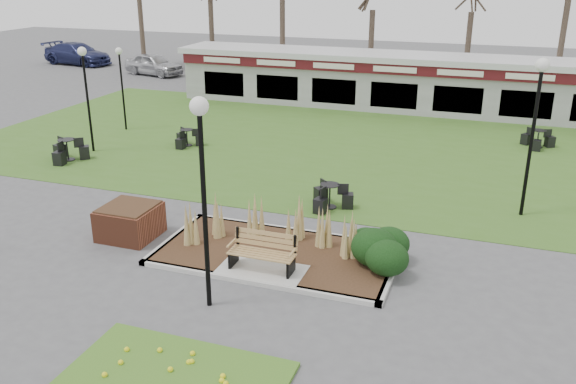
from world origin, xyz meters
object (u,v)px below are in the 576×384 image
(lamp_post_far_right, at_px, (537,103))
(bistro_set_c, at_px, (330,200))
(car_black, at_px, (236,65))
(brick_planter, at_px, (130,221))
(bistro_set_a, at_px, (68,153))
(bistro_set_b, at_px, (187,140))
(car_silver, at_px, (154,64))
(lamp_post_near_right, at_px, (202,158))
(lamp_post_mid_left, at_px, (85,76))
(car_blue, at_px, (77,54))
(food_pavilion, at_px, (399,81))
(lamp_post_far_left, at_px, (121,70))
(park_bench, at_px, (263,251))
(bistro_set_d, at_px, (537,142))

(lamp_post_far_right, distance_m, bistro_set_c, 6.81)
(lamp_post_far_right, xyz_separation_m, bistro_set_c, (-5.81, -1.41, -3.26))
(car_black, bearing_deg, brick_planter, -166.65)
(bistro_set_a, relative_size, bistro_set_b, 1.19)
(lamp_post_far_right, height_order, car_silver, lamp_post_far_right)
(lamp_post_near_right, height_order, car_black, lamp_post_near_right)
(lamp_post_far_right, bearing_deg, lamp_post_near_right, -130.23)
(brick_planter, height_order, car_silver, car_silver)
(brick_planter, relative_size, lamp_post_far_right, 0.31)
(lamp_post_mid_left, bearing_deg, car_blue, 128.66)
(food_pavilion, distance_m, car_black, 14.47)
(lamp_post_far_left, relative_size, bistro_set_b, 2.85)
(lamp_post_mid_left, distance_m, bistro_set_b, 4.84)
(bistro_set_c, bearing_deg, lamp_post_near_right, -98.53)
(park_bench, distance_m, bistro_set_d, 15.85)
(food_pavilion, bearing_deg, lamp_post_far_right, -65.35)
(park_bench, distance_m, brick_planter, 4.47)
(park_bench, relative_size, lamp_post_far_left, 0.45)
(park_bench, xyz_separation_m, food_pavilion, (0.00, 19.71, 0.89))
(park_bench, height_order, food_pavilion, food_pavilion)
(lamp_post_near_right, relative_size, lamp_post_far_left, 1.27)
(lamp_post_mid_left, bearing_deg, lamp_post_far_left, 101.41)
(bistro_set_a, distance_m, bistro_set_d, 19.46)
(lamp_post_mid_left, relative_size, bistro_set_a, 2.69)
(lamp_post_far_right, bearing_deg, car_blue, 147.42)
(lamp_post_mid_left, distance_m, bistro_set_d, 18.99)
(car_black, distance_m, car_blue, 13.38)
(park_bench, xyz_separation_m, lamp_post_near_right, (-0.59, -1.89, 2.95))
(lamp_post_far_left, distance_m, bistro_set_c, 13.54)
(bistro_set_b, bearing_deg, bistro_set_c, -31.86)
(bistro_set_b, bearing_deg, lamp_post_mid_left, -149.18)
(food_pavilion, distance_m, bistro_set_d, 8.88)
(brick_planter, xyz_separation_m, bistro_set_b, (-2.88, 8.78, -0.22))
(lamp_post_mid_left, xyz_separation_m, bistro_set_b, (3.34, 1.99, -2.87))
(brick_planter, distance_m, bistro_set_c, 6.26)
(brick_planter, height_order, lamp_post_far_right, lamp_post_far_right)
(bistro_set_d, bearing_deg, car_blue, 159.22)
(park_bench, distance_m, bistro_set_b, 12.00)
(park_bench, xyz_separation_m, bistro_set_b, (-7.28, 9.53, -0.33))
(food_pavilion, relative_size, bistro_set_c, 17.05)
(bistro_set_c, bearing_deg, bistro_set_d, 55.66)
(bistro_set_b, bearing_deg, bistro_set_a, -135.72)
(bistro_set_b, height_order, car_silver, car_silver)
(bistro_set_c, bearing_deg, lamp_post_far_left, 151.91)
(park_bench, distance_m, bistro_set_a, 12.40)
(bistro_set_a, xyz_separation_m, bistro_set_d, (17.68, 8.14, -0.03))
(food_pavilion, relative_size, car_silver, 5.57)
(car_blue, bearing_deg, lamp_post_near_right, -130.43)
(lamp_post_far_left, distance_m, bistro_set_b, 4.99)
(lamp_post_near_right, xyz_separation_m, bistro_set_c, (1.00, 6.65, -3.26))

